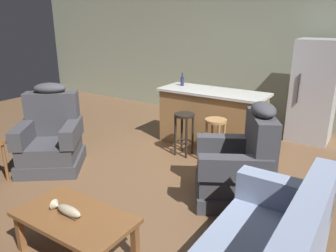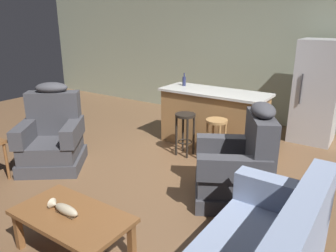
# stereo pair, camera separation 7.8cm
# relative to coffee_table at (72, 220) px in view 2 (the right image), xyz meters

# --- Properties ---
(ground_plane) EXTENTS (12.00, 12.00, 0.00)m
(ground_plane) POSITION_rel_coffee_table_xyz_m (-0.19, 1.84, -0.36)
(ground_plane) COLOR brown
(back_wall) EXTENTS (12.00, 0.05, 2.60)m
(back_wall) POSITION_rel_coffee_table_xyz_m (-0.19, 4.97, 0.94)
(back_wall) COLOR #9EA88E
(back_wall) RESTS_ON ground_plane
(coffee_table) EXTENTS (1.10, 0.60, 0.42)m
(coffee_table) POSITION_rel_coffee_table_xyz_m (0.00, 0.00, 0.00)
(coffee_table) COLOR brown
(coffee_table) RESTS_ON ground_plane
(fish_figurine) EXTENTS (0.34, 0.10, 0.10)m
(fish_figurine) POSITION_rel_coffee_table_xyz_m (-0.07, -0.02, 0.10)
(fish_figurine) COLOR #4C3823
(fish_figurine) RESTS_ON coffee_table
(recliner_near_lamp) EXTENTS (1.18, 1.18, 1.20)m
(recliner_near_lamp) POSITION_rel_coffee_table_xyz_m (-1.78, 1.16, 0.06)
(recliner_near_lamp) COLOR #3D3D42
(recliner_near_lamp) RESTS_ON ground_plane
(recliner_near_island) EXTENTS (1.14, 1.14, 1.20)m
(recliner_near_island) POSITION_rel_coffee_table_xyz_m (0.86, 1.76, 0.06)
(recliner_near_island) COLOR #3D3D42
(recliner_near_island) RESTS_ON ground_plane
(kitchen_island) EXTENTS (1.80, 0.70, 0.95)m
(kitchen_island) POSITION_rel_coffee_table_xyz_m (-0.19, 3.19, 0.11)
(kitchen_island) COLOR #9E7042
(kitchen_island) RESTS_ON ground_plane
(bar_stool_left) EXTENTS (0.32, 0.32, 0.68)m
(bar_stool_left) POSITION_rel_coffee_table_xyz_m (-0.36, 2.56, 0.11)
(bar_stool_left) COLOR black
(bar_stool_left) RESTS_ON ground_plane
(bar_stool_right) EXTENTS (0.32, 0.32, 0.68)m
(bar_stool_right) POSITION_rel_coffee_table_xyz_m (0.18, 2.56, 0.11)
(bar_stool_right) COLOR #A87A47
(bar_stool_right) RESTS_ON ground_plane
(refrigerator) EXTENTS (0.70, 0.69, 1.76)m
(refrigerator) POSITION_rel_coffee_table_xyz_m (1.17, 4.39, 0.52)
(refrigerator) COLOR #B7B7BC
(refrigerator) RESTS_ON ground_plane
(bottle_tall_green) EXTENTS (0.06, 0.06, 0.23)m
(bottle_tall_green) POSITION_rel_coffee_table_xyz_m (-0.82, 3.28, 0.67)
(bottle_tall_green) COLOR #23284C
(bottle_tall_green) RESTS_ON kitchen_island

